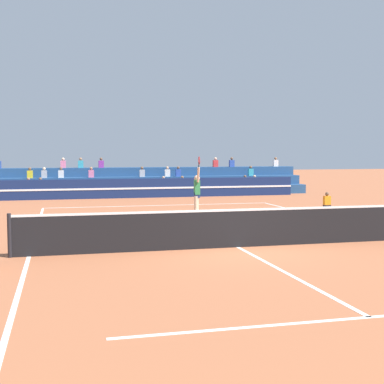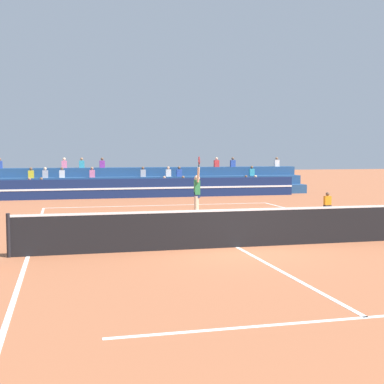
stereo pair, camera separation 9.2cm
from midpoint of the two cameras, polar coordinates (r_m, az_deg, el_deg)
The scene contains 8 objects.
ground_plane at distance 14.79m, azimuth 4.99°, elevation -5.90°, with size 120.00×120.00×0.00m, color #AD603D.
court_lines at distance 14.79m, azimuth 4.99°, elevation -5.88°, with size 11.10×23.90×0.01m.
tennis_net at distance 14.70m, azimuth 5.00°, elevation -3.81°, with size 12.00×0.10×1.10m.
sponsor_banner_wall at distance 30.73m, azimuth -4.90°, elevation 0.42°, with size 18.00×0.26×1.10m.
bleacher_stand at distance 33.23m, azimuth -5.59°, elevation 0.88°, with size 20.92×2.85×2.28m.
ball_kid_courtside at distance 24.41m, azimuth 14.35°, elevation -1.21°, with size 0.30×0.36×0.84m.
tennis_player at distance 20.81m, azimuth 0.66°, elevation -0.19°, with size 0.37×1.00×2.49m.
tennis_ball at distance 20.13m, azimuth -1.61°, elevation -3.07°, with size 0.07×0.07×0.07m, color #C6DB33.
Camera 2 is at (-4.63, -13.80, 2.61)m, focal length 50.00 mm.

